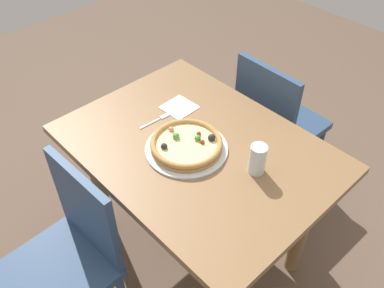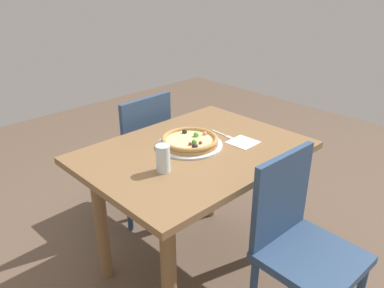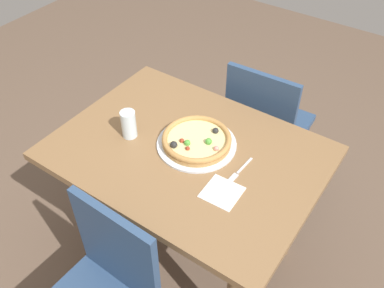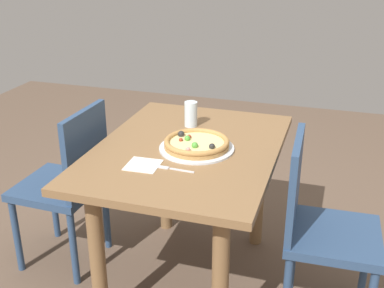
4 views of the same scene
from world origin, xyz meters
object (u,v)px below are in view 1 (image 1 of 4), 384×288
pizza (187,144)px  plate (186,149)px  chair_far (275,123)px  drinking_glass (258,159)px  fork (158,120)px  dining_table (197,167)px  napkin (179,107)px  chair_near (69,256)px

pizza → plate: bearing=-63.9°
chair_far → drinking_glass: chair_far is taller
plate → pizza: pizza is taller
fork → plate: bearing=-95.6°
dining_table → drinking_glass: drinking_glass is taller
chair_far → plate: size_ratio=2.55×
fork → drinking_glass: bearing=-77.9°
chair_far → napkin: size_ratio=6.30×
fork → pizza: bearing=-95.5°
napkin → chair_near: bearing=-77.5°
chair_far → dining_table: bearing=-84.5°
dining_table → napkin: napkin is taller
plate → drinking_glass: 0.31m
chair_near → drinking_glass: chair_near is taller
fork → napkin: (-0.00, 0.13, -0.00)m
plate → pizza: size_ratio=1.15×
drinking_glass → napkin: drinking_glass is taller
plate → pizza: 0.03m
dining_table → drinking_glass: size_ratio=8.72×
dining_table → chair_far: chair_far is taller
chair_near → dining_table: bearing=-99.4°
dining_table → plate: (-0.01, -0.05, 0.13)m
plate → drinking_glass: size_ratio=2.67×
napkin → dining_table: bearing=-25.7°
dining_table → pizza: 0.17m
plate → chair_near: bearing=-96.6°
dining_table → chair_near: size_ratio=1.28×
napkin → fork: bearing=-89.6°
chair_near → drinking_glass: size_ratio=6.81×
pizza → fork: size_ratio=1.81×
chair_far → pizza: size_ratio=2.94×
fork → napkin: fork is taller
chair_near → pizza: chair_near is taller
chair_far → napkin: 0.61m
dining_table → drinking_glass: bearing=14.2°
drinking_glass → napkin: 0.52m
chair_near → napkin: chair_near is taller
fork → chair_far: bearing=-14.6°
dining_table → napkin: bearing=154.3°
plate → napkin: (-0.23, 0.17, -0.00)m
chair_near → fork: 0.69m
napkin → pizza: bearing=-35.8°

